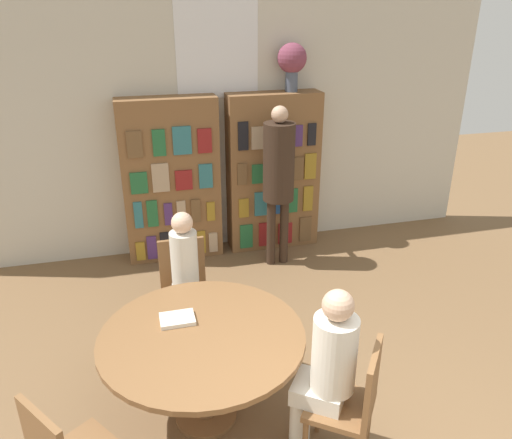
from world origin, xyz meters
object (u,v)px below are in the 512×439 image
(flower_vase, at_px, (292,61))
(chair_left_side, at_px, (185,285))
(seated_reader_right, at_px, (327,365))
(bookshelf_left, at_px, (171,181))
(chair_far_side, at_px, (353,401))
(librarian_standing, at_px, (279,169))
(bookshelf_right, at_px, (273,173))
(seated_reader_left, at_px, (186,277))
(reading_table, at_px, (203,346))

(flower_vase, bearing_deg, chair_left_side, -132.48)
(flower_vase, bearing_deg, seated_reader_right, -103.99)
(bookshelf_left, bearing_deg, chair_far_side, -76.90)
(bookshelf_left, height_order, librarian_standing, bookshelf_left)
(bookshelf_right, xyz_separation_m, seated_reader_left, (-1.28, -1.80, -0.23))
(chair_far_side, bearing_deg, flower_vase, 24.93)
(chair_far_side, distance_m, librarian_standing, 2.84)
(bookshelf_right, relative_size, chair_far_side, 2.05)
(seated_reader_left, distance_m, seated_reader_right, 1.52)
(chair_far_side, bearing_deg, bookshelf_right, 28.33)
(bookshelf_right, bearing_deg, seated_reader_left, -125.42)
(chair_left_side, bearing_deg, chair_far_side, 117.00)
(reading_table, xyz_separation_m, librarian_standing, (1.19, 2.14, 0.50))
(chair_left_side, bearing_deg, librarian_standing, -137.00)
(flower_vase, relative_size, seated_reader_left, 0.42)
(chair_far_side, height_order, seated_reader_left, seated_reader_left)
(chair_far_side, relative_size, seated_reader_left, 0.72)
(seated_reader_right, bearing_deg, librarian_standing, 25.42)
(bookshelf_left, height_order, chair_left_side, bookshelf_left)
(bookshelf_right, bearing_deg, seated_reader_right, -100.54)
(seated_reader_left, height_order, seated_reader_right, seated_reader_right)
(seated_reader_right, height_order, librarian_standing, librarian_standing)
(flower_vase, distance_m, reading_table, 3.41)
(seated_reader_left, bearing_deg, bookshelf_left, -92.44)
(bookshelf_left, relative_size, chair_left_side, 2.05)
(bookshelf_right, xyz_separation_m, chair_left_side, (-1.28, -1.61, -0.42))
(reading_table, height_order, chair_far_side, chair_far_side)
(seated_reader_right, distance_m, librarian_standing, 2.72)
(bookshelf_left, distance_m, chair_far_side, 3.36)
(bookshelf_left, xyz_separation_m, seated_reader_right, (0.61, -3.15, -0.20))
(bookshelf_right, xyz_separation_m, librarian_standing, (-0.09, -0.50, 0.20))
(bookshelf_left, bearing_deg, reading_table, -91.72)
(bookshelf_right, distance_m, chair_left_side, 2.09)
(bookshelf_left, distance_m, seated_reader_right, 3.21)
(flower_vase, bearing_deg, seated_reader_left, -129.36)
(chair_left_side, xyz_separation_m, chair_far_side, (0.84, -1.64, 0.00))
(bookshelf_left, distance_m, reading_table, 2.66)
(librarian_standing, bearing_deg, chair_far_side, -97.32)
(bookshelf_right, distance_m, seated_reader_left, 2.22)
(bookshelf_right, distance_m, flower_vase, 1.28)
(bookshelf_left, distance_m, bookshelf_right, 1.20)
(bookshelf_left, height_order, reading_table, bookshelf_left)
(bookshelf_left, relative_size, bookshelf_right, 1.00)
(bookshelf_right, xyz_separation_m, chair_far_side, (-0.44, -3.25, -0.42))
(reading_table, bearing_deg, flower_vase, 60.83)
(bookshelf_right, relative_size, librarian_standing, 1.03)
(bookshelf_left, xyz_separation_m, chair_far_side, (0.76, -3.25, -0.42))
(librarian_standing, bearing_deg, bookshelf_left, 155.67)
(seated_reader_right, bearing_deg, chair_far_side, -90.00)
(reading_table, relative_size, chair_left_side, 1.54)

